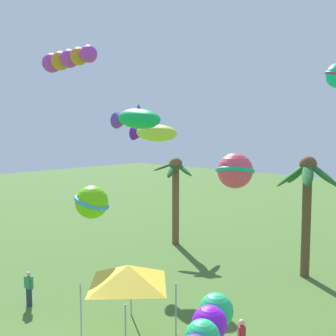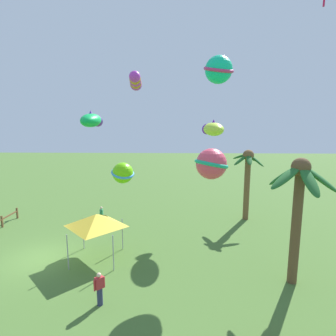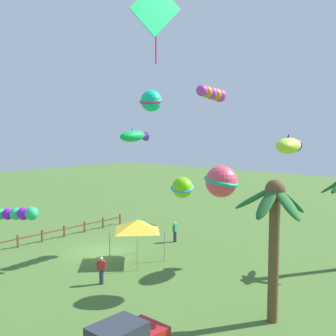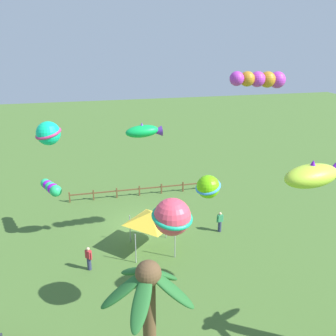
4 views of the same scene
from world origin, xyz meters
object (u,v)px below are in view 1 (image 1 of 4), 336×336
object	(u,v)px
palm_tree_0	(307,190)
festival_tent	(128,275)
kite_fish_1	(154,133)
palm_tree_1	(176,184)
kite_ball_0	(235,171)
spectator_0	(29,288)
kite_fish_3	(136,119)
kite_tube_6	(67,59)
kite_tube_4	(204,334)
kite_ball_7	(92,202)

from	to	relation	value
palm_tree_0	festival_tent	xyz separation A→B (m)	(-2.19, -10.92, -2.29)
kite_fish_1	palm_tree_1	bearing A→B (deg)	108.11
kite_ball_0	palm_tree_0	bearing A→B (deg)	65.20
spectator_0	kite_fish_3	size ratio (longest dim) A/B	0.70
palm_tree_0	kite_fish_3	distance (m)	11.53
kite_fish_3	kite_tube_6	bearing A→B (deg)	167.19
festival_tent	kite_tube_4	world-z (taller)	kite_tube_4
spectator_0	kite_tube_6	xyz separation A→B (m)	(-0.82, 2.86, 10.66)
palm_tree_1	kite_fish_3	bearing A→B (deg)	-54.59
spectator_0	kite_tube_6	distance (m)	11.07
palm_tree_0	kite_ball_7	size ratio (longest dim) A/B	2.93
kite_fish_3	spectator_0	bearing A→B (deg)	-166.78
palm_tree_0	kite_fish_3	size ratio (longest dim) A/B	2.90
palm_tree_0	kite_tube_6	world-z (taller)	kite_tube_6
kite_ball_0	kite_fish_3	bearing A→B (deg)	-89.23
palm_tree_0	spectator_0	size ratio (longest dim) A/B	4.15
festival_tent	palm_tree_1	bearing A→B (deg)	123.74
palm_tree_1	festival_tent	size ratio (longest dim) A/B	2.12
kite_fish_1	kite_tube_6	distance (m)	7.10
palm_tree_0	kite_tube_6	size ratio (longest dim) A/B	1.83
palm_tree_1	spectator_0	size ratio (longest dim) A/B	3.82
spectator_0	kite_tube_4	world-z (taller)	kite_tube_4
kite_tube_4	kite_tube_6	distance (m)	15.79
spectator_0	kite_fish_3	xyz separation A→B (m)	(5.79, 1.36, 7.61)
kite_tube_4	kite_ball_7	xyz separation A→B (m)	(-10.06, 4.63, 0.96)
spectator_0	kite_tube_4	distance (m)	12.51
palm_tree_1	kite_ball_7	distance (m)	10.59
palm_tree_1	kite_fish_1	world-z (taller)	kite_fish_1
kite_fish_1	kite_ball_7	xyz separation A→B (m)	(2.68, -6.72, -3.08)
spectator_0	festival_tent	bearing A→B (deg)	12.78
kite_tube_4	kite_ball_7	world-z (taller)	kite_ball_7
festival_tent	spectator_0	bearing A→B (deg)	-167.22
kite_ball_7	kite_tube_4	bearing A→B (deg)	-24.74
kite_tube_6	festival_tent	bearing A→B (deg)	-14.68
kite_tube_4	kite_ball_0	bearing A→B (deg)	120.74
festival_tent	kite_fish_1	xyz separation A→B (m)	(-6.23, 7.71, 5.34)
kite_tube_6	kite_ball_7	world-z (taller)	kite_tube_6
palm_tree_0	kite_tube_6	xyz separation A→B (m)	(-8.42, -9.29, 6.72)
kite_fish_3	kite_ball_7	size ratio (longest dim) A/B	1.01
spectator_0	kite_ball_7	distance (m)	4.87
kite_ball_0	kite_ball_7	distance (m)	7.09
festival_tent	kite_tube_6	bearing A→B (deg)	165.32
spectator_0	palm_tree_0	bearing A→B (deg)	57.96
spectator_0	festival_tent	size ratio (longest dim) A/B	0.56
palm_tree_0	spectator_0	distance (m)	14.86
kite_tube_4	kite_ball_7	distance (m)	11.11
kite_tube_6	kite_ball_7	distance (m)	7.29
palm_tree_1	kite_tube_6	distance (m)	11.80
kite_tube_6	kite_fish_3	bearing A→B (deg)	-12.81
kite_ball_0	kite_ball_7	size ratio (longest dim) A/B	1.14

